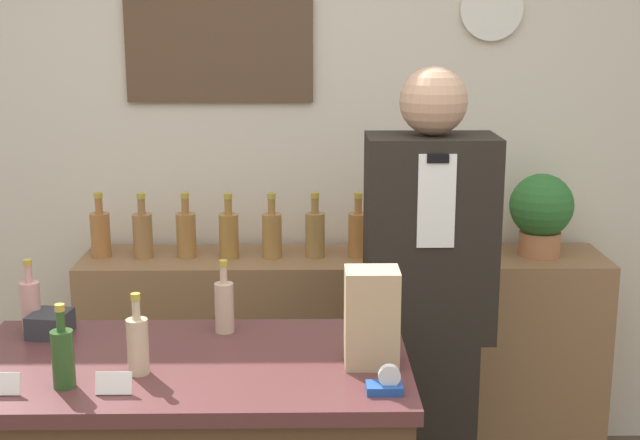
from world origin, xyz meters
TOP-DOWN VIEW (x-y plane):
  - back_wall at (-0.00, 2.00)m, footprint 5.20×0.09m
  - back_shelf at (0.17, 1.74)m, footprint 2.12×0.39m
  - shopkeeper at (0.43, 1.17)m, footprint 0.43×0.27m
  - potted_plant at (0.96, 1.74)m, footprint 0.26×0.26m
  - paper_bag at (0.19, 0.50)m, footprint 0.14×0.11m
  - tape_dispenser at (0.21, 0.32)m, footprint 0.09×0.06m
  - price_card_left at (-0.74, 0.32)m, footprint 0.09×0.02m
  - price_card_right at (-0.46, 0.32)m, footprint 0.09×0.02m
  - gift_box at (-0.74, 0.74)m, footprint 0.12×0.14m
  - counter_bottle_0 at (-0.80, 0.78)m, footprint 0.06×0.06m
  - counter_bottle_1 at (-0.60, 0.37)m, footprint 0.06×0.06m
  - counter_bottle_2 at (-0.42, 0.45)m, footprint 0.06×0.06m
  - counter_bottle_3 at (-0.23, 0.76)m, footprint 0.06×0.06m
  - shelf_bottle_0 at (-0.81, 1.75)m, footprint 0.08×0.08m
  - shelf_bottle_1 at (-0.64, 1.73)m, footprint 0.08×0.08m
  - shelf_bottle_2 at (-0.47, 1.74)m, footprint 0.08×0.08m
  - shelf_bottle_3 at (-0.30, 1.73)m, footprint 0.08×0.08m
  - shelf_bottle_4 at (-0.12, 1.73)m, footprint 0.08×0.08m
  - shelf_bottle_5 at (0.05, 1.74)m, footprint 0.08×0.08m
  - shelf_bottle_6 at (0.22, 1.73)m, footprint 0.08×0.08m
  - shelf_bottle_7 at (0.40, 1.76)m, footprint 0.08×0.08m
  - shelf_bottle_8 at (0.57, 1.73)m, footprint 0.08×0.08m
  - shelf_bottle_9 at (0.74, 1.74)m, footprint 0.08×0.08m

SIDE VIEW (x-z plane):
  - back_shelf at x=0.17m, z-range 0.00..0.92m
  - shopkeeper at x=0.43m, z-range 0.00..1.71m
  - tape_dispenser at x=0.21m, z-range 0.95..1.02m
  - price_card_left at x=-0.74m, z-range 0.96..1.02m
  - price_card_right at x=-0.46m, z-range 0.96..1.02m
  - gift_box at x=-0.74m, z-range 0.96..1.03m
  - shelf_bottle_0 at x=-0.81m, z-range 0.89..1.15m
  - shelf_bottle_1 at x=-0.64m, z-range 0.89..1.15m
  - shelf_bottle_2 at x=-0.47m, z-range 0.89..1.15m
  - shelf_bottle_3 at x=-0.30m, z-range 0.89..1.15m
  - shelf_bottle_4 at x=-0.12m, z-range 0.89..1.15m
  - shelf_bottle_5 at x=0.05m, z-range 0.89..1.15m
  - shelf_bottle_6 at x=0.22m, z-range 0.89..1.15m
  - shelf_bottle_7 at x=0.40m, z-range 0.89..1.15m
  - shelf_bottle_8 at x=0.57m, z-range 0.89..1.15m
  - shelf_bottle_9 at x=0.74m, z-range 0.89..1.15m
  - counter_bottle_0 at x=-0.80m, z-range 0.93..1.15m
  - counter_bottle_1 at x=-0.60m, z-range 0.93..1.15m
  - counter_bottle_2 at x=-0.42m, z-range 0.93..1.15m
  - counter_bottle_3 at x=-0.23m, z-range 0.93..1.15m
  - paper_bag at x=0.19m, z-range 0.96..1.23m
  - potted_plant at x=0.96m, z-range 0.94..1.27m
  - back_wall at x=0.00m, z-range 0.00..2.70m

